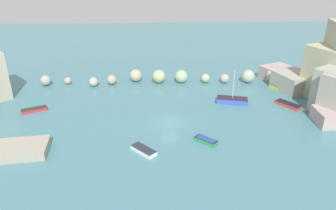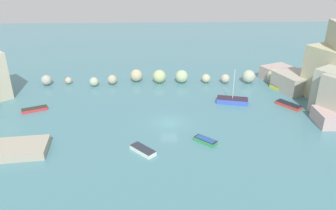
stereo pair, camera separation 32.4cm
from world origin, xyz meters
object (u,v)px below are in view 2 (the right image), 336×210
object	(u,v)px
moored_boat_1	(35,109)
moored_boat_2	(205,141)
moored_boat_3	(289,105)
moored_boat_4	(143,150)
stone_dock	(20,149)
moored_boat_0	(232,100)
moored_boat_5	(279,88)

from	to	relation	value
moored_boat_1	moored_boat_2	world-z (taller)	moored_boat_2
moored_boat_2	moored_boat_3	world-z (taller)	moored_boat_2
moored_boat_4	moored_boat_1	bearing A→B (deg)	10.23
stone_dock	moored_boat_0	xyz separation A→B (m)	(29.37, 14.07, -0.09)
moored_boat_1	moored_boat_4	world-z (taller)	moored_boat_4
stone_dock	moored_boat_1	bearing A→B (deg)	100.90
moored_boat_3	moored_boat_4	size ratio (longest dim) A/B	1.20
moored_boat_0	moored_boat_4	world-z (taller)	moored_boat_0
moored_boat_4	moored_boat_5	xyz separation A→B (m)	(24.03, 19.98, 0.04)
moored_boat_0	moored_boat_5	distance (m)	11.26
moored_boat_3	moored_boat_4	xyz separation A→B (m)	(-23.02, -12.77, 0.01)
moored_boat_1	moored_boat_2	distance (m)	27.59
moored_boat_5	moored_boat_3	bearing A→B (deg)	-31.05
moored_boat_5	moored_boat_2	bearing A→B (deg)	-64.71
moored_boat_3	moored_boat_5	bearing A→B (deg)	-44.58
stone_dock	moored_boat_4	world-z (taller)	stone_dock
moored_boat_2	stone_dock	bearing A→B (deg)	-134.21
stone_dock	moored_boat_4	xyz separation A→B (m)	(15.16, -0.38, -0.26)
moored_boat_1	moored_boat_3	bearing A→B (deg)	155.73
moored_boat_4	moored_boat_5	bearing A→B (deg)	-94.58
stone_dock	moored_boat_3	xyz separation A→B (m)	(38.18, 12.39, -0.27)
stone_dock	moored_boat_3	size ratio (longest dim) A/B	1.61
moored_boat_0	moored_boat_3	world-z (taller)	moored_boat_0
stone_dock	moored_boat_5	world-z (taller)	stone_dock
moored_boat_0	moored_boat_1	xyz separation A→B (m)	(-31.69, -2.01, -0.19)
moored_boat_0	moored_boat_2	size ratio (longest dim) A/B	1.91
moored_boat_0	moored_boat_2	distance (m)	13.92
stone_dock	moored_boat_0	world-z (taller)	moored_boat_0
moored_boat_3	moored_boat_4	bearing A→B (deg)	82.35
stone_dock	moored_boat_1	distance (m)	12.29
moored_boat_0	moored_boat_1	world-z (taller)	moored_boat_0
moored_boat_1	moored_boat_3	xyz separation A→B (m)	(40.50, 0.33, 0.01)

